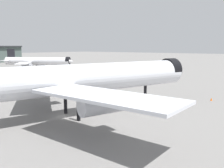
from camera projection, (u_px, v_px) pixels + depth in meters
The scene contains 4 objects.
ground at pixel (65, 117), 46.76m from camera, with size 900.00×900.00×0.00m, color slate.
airliner_near_gate at pixel (81, 79), 46.82m from camera, with size 55.20×49.14×16.05m.
airliner_far_taxiway at pixel (37, 61), 134.54m from camera, with size 33.70×37.53×12.03m.
traffic_cone_near_nose at pixel (211, 99), 60.76m from camera, with size 0.55×0.55×0.68m, color #F2600C.
Camera 1 is at (-29.49, -35.53, 13.18)m, focal length 39.52 mm.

